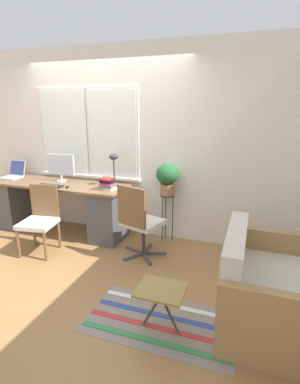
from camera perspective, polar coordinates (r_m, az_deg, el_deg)
ground_plane at (r=4.31m, az=-11.67°, el=-10.08°), size 14.00×14.00×0.00m
wall_back_with_window at (r=4.54m, az=-8.12°, el=9.31°), size 9.00×0.12×2.70m
desk at (r=4.77m, az=-17.13°, el=-2.49°), size 2.20×0.64×0.77m
laptop at (r=5.28m, az=-24.59°, el=3.15°), size 0.30×0.33×0.26m
monitor at (r=4.71m, az=-16.61°, el=4.69°), size 0.45×0.16×0.42m
keyboard at (r=4.50m, az=-18.50°, el=1.16°), size 0.40×0.12×0.02m
mouse at (r=4.34m, az=-15.47°, el=0.97°), size 0.04×0.07×0.03m
desk_lamp at (r=4.23m, az=-6.92°, el=5.94°), size 0.13×0.13×0.46m
book_stack at (r=4.13m, az=-8.13°, el=1.53°), size 0.24×0.19×0.17m
desk_chair_wooden at (r=4.19m, az=-20.21°, el=-4.67°), size 0.49×0.49×0.88m
office_chair_swivel at (r=3.75m, az=-2.02°, el=-5.45°), size 0.58×0.60×0.96m
couch_loveseat at (r=2.98m, az=20.30°, el=-17.09°), size 0.73×1.22×0.83m
plant_stand at (r=4.23m, az=3.25°, el=-2.02°), size 0.20×0.20×0.68m
potted_plant at (r=4.13m, az=3.34°, el=2.91°), size 0.32×0.32×0.43m
floor_rug_striped at (r=2.94m, az=2.14°, el=-23.45°), size 1.34×0.73×0.01m
folding_stool at (r=2.65m, az=2.10°, el=-18.61°), size 0.40×0.34×0.41m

